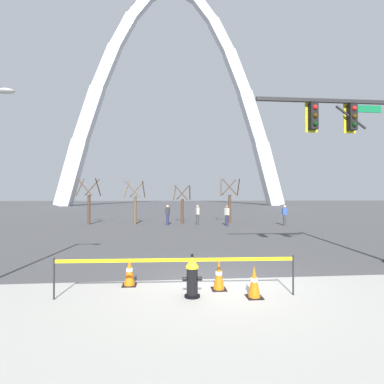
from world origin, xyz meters
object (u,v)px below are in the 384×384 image
at_px(traffic_cone_by_hydrant, 219,275).
at_px(traffic_signal_gantry, 359,146).
at_px(fire_hydrant, 192,277).
at_px(monument_arch, 173,109).
at_px(pedestrian_near_trees, 168,215).
at_px(pedestrian_standing_center, 285,215).
at_px(traffic_cone_mid_sidewalk, 129,272).
at_px(pedestrian_walking_left, 227,215).
at_px(traffic_cone_curb_edge, 254,282).
at_px(pedestrian_walking_right, 198,215).

relative_size(traffic_cone_by_hydrant, traffic_signal_gantry, 0.12).
relative_size(fire_hydrant, traffic_cone_by_hydrant, 1.36).
height_order(monument_arch, pedestrian_near_trees, monument_arch).
height_order(fire_hydrant, monument_arch, monument_arch).
bearing_deg(monument_arch, pedestrian_standing_center, -80.19).
relative_size(traffic_cone_mid_sidewalk, pedestrian_walking_left, 0.46).
height_order(traffic_cone_curb_edge, pedestrian_walking_left, pedestrian_walking_left).
height_order(traffic_signal_gantry, pedestrian_walking_right, traffic_signal_gantry).
xyz_separation_m(fire_hydrant, pedestrian_walking_right, (1.84, 16.07, 0.35)).
height_order(fire_hydrant, traffic_cone_by_hydrant, fire_hydrant).
bearing_deg(pedestrian_walking_left, pedestrian_standing_center, -1.55).
xyz_separation_m(pedestrian_walking_left, pedestrian_standing_center, (4.54, -0.12, 0.00)).
bearing_deg(pedestrian_walking_right, pedestrian_walking_left, -23.86).
xyz_separation_m(fire_hydrant, monument_arch, (0.75, 60.11, 22.14)).
distance_m(traffic_cone_curb_edge, pedestrian_standing_center, 16.76).
xyz_separation_m(traffic_signal_gantry, monument_arch, (-5.31, 57.35, 18.53)).
height_order(traffic_cone_by_hydrant, traffic_signal_gantry, traffic_signal_gantry).
height_order(fire_hydrant, traffic_cone_mid_sidewalk, fire_hydrant).
height_order(traffic_cone_curb_edge, monument_arch, monument_arch).
bearing_deg(traffic_cone_mid_sidewalk, pedestrian_near_trees, 86.19).
bearing_deg(pedestrian_walking_right, pedestrian_near_trees, 177.39).
distance_m(fire_hydrant, pedestrian_standing_center, 17.26).
distance_m(fire_hydrant, traffic_cone_by_hydrant, 0.84).
height_order(fire_hydrant, pedestrian_walking_right, pedestrian_walking_right).
distance_m(traffic_cone_curb_edge, traffic_signal_gantry, 6.63).
distance_m(pedestrian_standing_center, pedestrian_walking_right, 6.80).
relative_size(fire_hydrant, monument_arch, 0.02).
bearing_deg(fire_hydrant, traffic_cone_curb_edge, -6.89).
relative_size(pedestrian_standing_center, pedestrian_near_trees, 1.00).
distance_m(traffic_cone_mid_sidewalk, traffic_signal_gantry, 8.65).
bearing_deg(pedestrian_near_trees, fire_hydrant, -88.11).
bearing_deg(pedestrian_standing_center, fire_hydrant, -119.72).
bearing_deg(monument_arch, traffic_cone_curb_edge, -89.37).
bearing_deg(fire_hydrant, pedestrian_standing_center, 60.28).
bearing_deg(traffic_cone_curb_edge, traffic_cone_by_hydrant, 139.06).
xyz_separation_m(traffic_signal_gantry, pedestrian_standing_center, (2.50, 12.23, -3.25)).
bearing_deg(pedestrian_standing_center, pedestrian_near_trees, 172.53).
bearing_deg(monument_arch, fire_hydrant, -90.72).
relative_size(fire_hydrant, pedestrian_near_trees, 0.62).
bearing_deg(pedestrian_standing_center, traffic_cone_by_hydrant, -118.37).
bearing_deg(traffic_cone_by_hydrant, pedestrian_standing_center, 61.63).
xyz_separation_m(traffic_cone_mid_sidewalk, pedestrian_near_trees, (1.01, 15.21, 0.46)).
bearing_deg(traffic_cone_mid_sidewalk, pedestrian_standing_center, 54.22).
distance_m(traffic_signal_gantry, pedestrian_near_trees, 15.30).
xyz_separation_m(monument_arch, pedestrian_standing_center, (7.80, -45.12, -21.79)).
bearing_deg(pedestrian_standing_center, monument_arch, 99.81).
height_order(fire_hydrant, pedestrian_near_trees, pedestrian_near_trees).
xyz_separation_m(traffic_cone_mid_sidewalk, traffic_cone_curb_edge, (2.96, -1.13, 0.00)).
distance_m(fire_hydrant, pedestrian_walking_left, 15.64).
distance_m(traffic_cone_curb_edge, monument_arch, 64.25).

